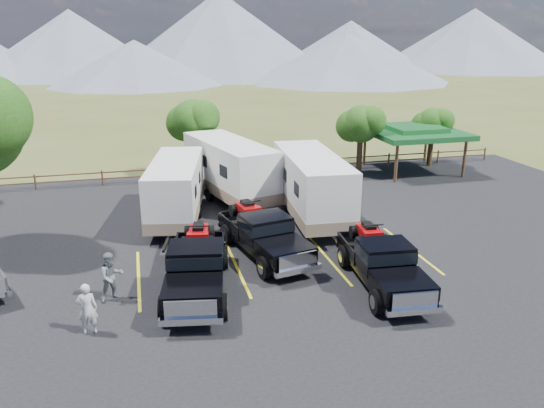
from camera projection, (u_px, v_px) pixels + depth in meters
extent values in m
plane|color=#485122|center=(313.00, 309.00, 18.86)|extent=(320.00, 320.00, 0.00)
cube|color=black|center=(290.00, 273.00, 21.62)|extent=(44.00, 34.00, 0.04)
cube|color=yellow|center=(139.00, 279.00, 21.12)|extent=(0.12, 5.50, 0.01)
cube|color=yellow|center=(237.00, 268.00, 22.06)|extent=(0.12, 5.50, 0.01)
cube|color=yellow|center=(328.00, 258.00, 23.00)|extent=(0.12, 5.50, 0.01)
cube|color=yellow|center=(411.00, 249.00, 23.95)|extent=(0.12, 5.50, 0.01)
cylinder|color=#302312|center=(359.00, 155.00, 36.20)|extent=(0.39, 0.39, 2.80)
sphere|color=#204912|center=(361.00, 124.00, 35.55)|extent=(2.52, 2.52, 2.52)
sphere|color=#204912|center=(371.00, 121.00, 35.18)|extent=(1.98, 1.98, 1.98)
sphere|color=#204912|center=(352.00, 126.00, 35.85)|extent=(2.16, 2.16, 2.16)
cylinder|color=#302312|center=(430.00, 149.00, 38.58)|extent=(0.38, 0.38, 2.52)
sphere|color=#204912|center=(433.00, 123.00, 38.00)|extent=(2.24, 2.24, 2.24)
sphere|color=#204912|center=(442.00, 120.00, 37.67)|extent=(1.76, 1.76, 1.76)
sphere|color=#204912|center=(424.00, 125.00, 38.26)|extent=(1.92, 1.92, 1.92)
cylinder|color=#302312|center=(195.00, 155.00, 35.41)|extent=(0.41, 0.41, 3.08)
sphere|color=#204912|center=(193.00, 121.00, 34.69)|extent=(2.80, 2.80, 2.80)
sphere|color=#204912|center=(203.00, 117.00, 34.28)|extent=(2.20, 2.20, 2.20)
sphere|color=#204912|center=(184.00, 123.00, 35.03)|extent=(2.40, 2.40, 2.40)
cylinder|color=brown|center=(35.00, 182.00, 32.91)|extent=(0.12, 0.12, 1.00)
cylinder|color=brown|center=(102.00, 178.00, 33.86)|extent=(0.12, 0.12, 1.00)
cylinder|color=brown|center=(166.00, 174.00, 34.80)|extent=(0.12, 0.12, 1.00)
cylinder|color=brown|center=(226.00, 170.00, 35.74)|extent=(0.12, 0.12, 1.00)
cylinder|color=brown|center=(283.00, 167.00, 36.69)|extent=(0.12, 0.12, 1.00)
cylinder|color=brown|center=(337.00, 163.00, 37.63)|extent=(0.12, 0.12, 1.00)
cylinder|color=brown|center=(389.00, 160.00, 38.57)|extent=(0.12, 0.12, 1.00)
cylinder|color=brown|center=(438.00, 157.00, 39.51)|extent=(0.12, 0.12, 1.00)
cylinder|color=brown|center=(485.00, 154.00, 40.46)|extent=(0.12, 0.12, 1.00)
cube|color=brown|center=(255.00, 169.00, 36.23)|extent=(36.00, 0.06, 0.08)
cube|color=brown|center=(255.00, 163.00, 36.11)|extent=(36.00, 0.06, 0.08)
cylinder|color=brown|center=(396.00, 163.00, 34.29)|extent=(0.20, 0.20, 2.60)
cylinder|color=brown|center=(365.00, 148.00, 38.89)|extent=(0.20, 0.20, 2.60)
cylinder|color=brown|center=(464.00, 159.00, 35.46)|extent=(0.20, 0.20, 2.60)
cylinder|color=brown|center=(426.00, 144.00, 40.07)|extent=(0.20, 0.20, 2.60)
cube|color=#1B612A|center=(414.00, 132.00, 36.73)|extent=(6.20, 6.20, 0.35)
cube|color=#1B612A|center=(414.00, 128.00, 36.63)|extent=(3.50, 3.50, 0.35)
cone|color=slate|center=(72.00, 43.00, 115.58)|extent=(44.00, 44.00, 14.00)
cone|color=slate|center=(220.00, 33.00, 118.82)|extent=(52.00, 52.00, 18.00)
cone|color=slate|center=(350.00, 46.00, 133.30)|extent=(40.00, 40.00, 12.00)
cone|color=slate|center=(472.00, 39.00, 136.69)|extent=(50.00, 50.00, 15.00)
cone|color=slate|center=(135.00, 63.00, 96.56)|extent=(32.00, 32.00, 8.00)
cone|color=slate|center=(347.00, 58.00, 103.07)|extent=(40.00, 40.00, 9.00)
cube|color=black|center=(197.00, 276.00, 19.84)|extent=(2.94, 6.23, 0.38)
cube|color=black|center=(193.00, 292.00, 17.81)|extent=(2.31, 2.21, 0.52)
cube|color=black|center=(196.00, 259.00, 19.48)|extent=(2.23, 1.96, 1.05)
cube|color=black|center=(196.00, 255.00, 19.43)|extent=(2.28, 2.03, 0.47)
cube|color=black|center=(199.00, 249.00, 21.54)|extent=(2.42, 2.83, 0.58)
cube|color=silver|center=(191.00, 309.00, 16.81)|extent=(1.67, 0.38, 0.58)
cube|color=silver|center=(191.00, 321.00, 16.87)|extent=(2.06, 0.54, 0.23)
cube|color=silver|center=(201.00, 245.00, 22.84)|extent=(2.05, 0.52, 0.23)
cylinder|color=black|center=(164.00, 309.00, 17.86)|extent=(0.47, 0.98, 0.94)
cylinder|color=black|center=(223.00, 307.00, 18.00)|extent=(0.47, 0.98, 0.94)
cylinder|color=black|center=(176.00, 259.00, 21.79)|extent=(0.47, 0.98, 0.94)
cylinder|color=black|center=(224.00, 257.00, 21.94)|extent=(0.47, 0.98, 0.94)
cube|color=#980809|center=(199.00, 233.00, 21.32)|extent=(0.96, 1.47, 0.37)
cube|color=black|center=(198.00, 227.00, 21.24)|extent=(0.55, 0.85, 0.19)
cube|color=#980809|center=(198.00, 236.00, 20.74)|extent=(0.89, 0.51, 0.23)
cylinder|color=black|center=(197.00, 226.00, 20.72)|extent=(0.94, 0.23, 0.06)
cylinder|color=black|center=(186.00, 244.00, 20.80)|extent=(0.37, 0.63, 0.59)
cylinder|color=black|center=(210.00, 243.00, 20.87)|extent=(0.37, 0.63, 0.59)
cylinder|color=black|center=(188.00, 233.00, 21.90)|extent=(0.37, 0.63, 0.59)
cylinder|color=black|center=(211.00, 232.00, 21.96)|extent=(0.37, 0.63, 0.59)
cube|color=black|center=(264.00, 242.00, 23.09)|extent=(3.03, 6.12, 0.37)
cube|color=black|center=(285.00, 250.00, 21.28)|extent=(2.31, 2.21, 0.51)
cube|color=black|center=(266.00, 227.00, 22.76)|extent=(2.22, 1.96, 1.03)
cube|color=black|center=(266.00, 223.00, 22.71)|extent=(2.27, 2.03, 0.46)
cube|color=black|center=(247.00, 223.00, 24.59)|extent=(2.43, 2.82, 0.57)
cube|color=silver|center=(298.00, 261.00, 20.40)|extent=(1.63, 0.41, 0.57)
cube|color=silver|center=(298.00, 270.00, 20.47)|extent=(2.01, 0.59, 0.23)
cube|color=silver|center=(238.00, 221.00, 25.75)|extent=(2.01, 0.57, 0.23)
cylinder|color=black|center=(264.00, 268.00, 21.01)|extent=(0.49, 0.97, 0.93)
cylinder|color=black|center=(307.00, 259.00, 21.81)|extent=(0.49, 0.97, 0.93)
cylinder|color=black|center=(227.00, 234.00, 24.49)|extent=(0.49, 0.97, 0.93)
cylinder|color=black|center=(265.00, 228.00, 25.29)|extent=(0.49, 0.97, 0.93)
cube|color=#980809|center=(247.00, 208.00, 24.37)|extent=(0.97, 1.45, 0.36)
cube|color=black|center=(247.00, 203.00, 24.29)|extent=(0.56, 0.84, 0.19)
cube|color=#980809|center=(252.00, 210.00, 23.85)|extent=(0.88, 0.52, 0.23)
cylinder|color=black|center=(251.00, 202.00, 23.83)|extent=(0.92, 0.25, 0.06)
cylinder|color=black|center=(243.00, 218.00, 23.76)|extent=(0.38, 0.62, 0.58)
cylinder|color=black|center=(262.00, 215.00, 24.14)|extent=(0.38, 0.62, 0.58)
cylinder|color=black|center=(233.00, 211.00, 24.73)|extent=(0.38, 0.62, 0.58)
cylinder|color=black|center=(252.00, 208.00, 25.11)|extent=(0.38, 0.62, 0.58)
cube|color=black|center=(383.00, 271.00, 20.32)|extent=(2.32, 5.81, 0.36)
cube|color=black|center=(403.00, 285.00, 18.41)|extent=(2.06, 1.95, 0.50)
cube|color=black|center=(385.00, 255.00, 19.98)|extent=(2.00, 1.71, 0.99)
cube|color=black|center=(385.00, 252.00, 19.93)|extent=(2.04, 1.77, 0.45)
cube|color=black|center=(368.00, 247.00, 21.91)|extent=(2.11, 2.55, 0.55)
cube|color=silver|center=(415.00, 300.00, 17.47)|extent=(1.59, 0.22, 0.55)
cube|color=silver|center=(415.00, 311.00, 17.53)|extent=(1.96, 0.35, 0.22)
cube|color=silver|center=(358.00, 243.00, 23.13)|extent=(1.96, 0.33, 0.22)
cylinder|color=black|center=(377.00, 302.00, 18.38)|extent=(0.38, 0.92, 0.90)
cylinder|color=black|center=(428.00, 298.00, 18.67)|extent=(0.38, 0.92, 0.90)
cylinder|color=black|center=(344.00, 257.00, 22.07)|extent=(0.38, 0.92, 0.90)
cylinder|color=black|center=(387.00, 254.00, 22.36)|extent=(0.38, 0.92, 0.90)
cube|color=#980809|center=(368.00, 232.00, 21.70)|extent=(0.81, 1.35, 0.35)
cube|color=black|center=(369.00, 226.00, 21.62)|extent=(0.46, 0.78, 0.18)
cube|color=#980809|center=(373.00, 234.00, 21.16)|extent=(0.82, 0.42, 0.22)
cylinder|color=black|center=(373.00, 225.00, 21.14)|extent=(0.90, 0.14, 0.06)
cylinder|color=black|center=(362.00, 242.00, 21.18)|extent=(0.31, 0.58, 0.56)
cylinder|color=black|center=(383.00, 240.00, 21.32)|extent=(0.31, 0.58, 0.56)
cylinder|color=black|center=(354.00, 232.00, 22.21)|extent=(0.31, 0.58, 0.56)
cylinder|color=black|center=(374.00, 231.00, 22.35)|extent=(0.31, 0.58, 0.56)
cube|color=white|center=(176.00, 186.00, 27.13)|extent=(3.65, 7.54, 2.60)
cube|color=gray|center=(177.00, 205.00, 27.44)|extent=(3.68, 7.58, 0.58)
cube|color=black|center=(147.00, 192.00, 25.27)|extent=(0.18, 0.85, 0.58)
cube|color=black|center=(196.00, 191.00, 25.40)|extent=(0.18, 0.85, 0.58)
cylinder|color=black|center=(157.00, 212.00, 27.81)|extent=(0.37, 0.71, 0.67)
cylinder|color=black|center=(199.00, 212.00, 27.93)|extent=(0.37, 0.71, 0.67)
cube|color=black|center=(166.00, 244.00, 23.30)|extent=(0.45, 1.72, 0.10)
cube|color=white|center=(230.00, 166.00, 30.50)|extent=(4.49, 8.33, 2.86)
cube|color=gray|center=(230.00, 184.00, 30.84)|extent=(4.53, 8.37, 0.64)
cube|color=black|center=(223.00, 171.00, 28.16)|extent=(0.26, 0.93, 0.64)
cube|color=black|center=(266.00, 166.00, 29.35)|extent=(0.26, 0.93, 0.64)
cylinder|color=black|center=(209.00, 195.00, 30.71)|extent=(0.45, 0.78, 0.74)
cylinder|color=black|center=(246.00, 189.00, 31.82)|extent=(0.45, 0.78, 0.74)
cube|color=black|center=(271.00, 215.00, 26.87)|extent=(0.61, 1.88, 0.11)
cube|color=white|center=(312.00, 182.00, 27.19)|extent=(3.08, 8.05, 2.84)
cube|color=gray|center=(311.00, 203.00, 27.54)|extent=(3.11, 8.09, 0.63)
cube|color=black|center=(296.00, 189.00, 25.05)|extent=(0.09, 0.95, 0.63)
cube|color=black|center=(348.00, 186.00, 25.48)|extent=(0.09, 0.95, 0.63)
cylinder|color=black|center=(288.00, 212.00, 27.79)|extent=(0.31, 0.75, 0.74)
cylinder|color=black|center=(331.00, 209.00, 28.20)|extent=(0.31, 0.75, 0.74)
cube|color=black|center=(339.00, 245.00, 23.08)|extent=(0.26, 1.90, 0.11)
cube|color=silver|center=(4.00, 284.00, 19.48)|extent=(0.87, 1.78, 0.21)
imported|color=silver|center=(87.00, 309.00, 17.06)|extent=(0.65, 0.44, 1.77)
imported|color=slate|center=(112.00, 277.00, 19.19)|extent=(1.10, 0.99, 1.86)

